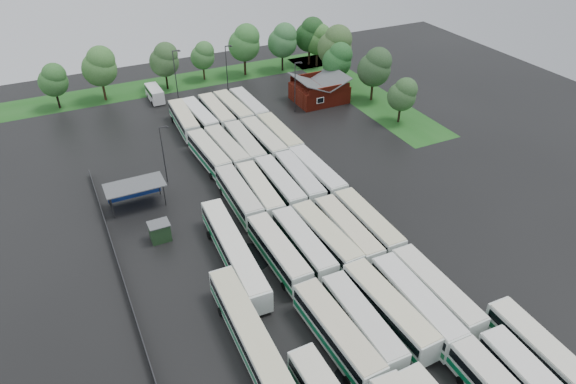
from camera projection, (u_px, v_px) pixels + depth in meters
name	position (u px, v px, depth m)	size (l,w,h in m)	color
ground	(316.00, 261.00, 63.61)	(160.00, 160.00, 0.00)	black
brick_building	(319.00, 92.00, 103.28)	(10.07, 8.60, 5.39)	#66160A
wash_shed	(134.00, 187.00, 72.15)	(8.20, 4.20, 3.58)	#2D2D30
utility_hut	(160.00, 231.00, 66.40)	(2.70, 2.20, 2.62)	#183418
grass_strip_north	(183.00, 82.00, 112.78)	(80.00, 10.00, 0.01)	#1C5218
grass_strip_east	(360.00, 92.00, 107.98)	(10.00, 50.00, 0.01)	#1C5218
west_fence	(121.00, 271.00, 61.18)	(0.10, 50.00, 1.20)	#2D2D30
bus_r1c0	(337.00, 334.00, 51.45)	(3.26, 13.43, 3.71)	silver
bus_r1c1	(362.00, 322.00, 52.77)	(2.89, 12.80, 3.55)	silver
bus_r1c2	(388.00, 309.00, 54.13)	(3.34, 13.52, 3.74)	silver
bus_r1c3	(416.00, 303.00, 54.85)	(3.13, 13.49, 3.74)	silver
bus_r1c4	(435.00, 292.00, 56.40)	(2.85, 13.09, 3.64)	silver
bus_r2c0	(278.00, 252.00, 61.95)	(2.89, 12.93, 3.59)	silver
bus_r2c1	(303.00, 245.00, 63.10)	(2.77, 12.83, 3.57)	silver
bus_r2c2	(326.00, 238.00, 64.22)	(3.27, 13.09, 3.62)	silver
bus_r2c3	(347.00, 232.00, 65.19)	(2.98, 13.11, 3.64)	silver
bus_r2c4	(368.00, 224.00, 66.62)	(2.88, 13.07, 3.63)	silver
bus_r3c0	(239.00, 196.00, 72.10)	(3.02, 12.91, 3.58)	silver
bus_r3c1	(260.00, 192.00, 72.89)	(3.34, 12.99, 3.59)	silver
bus_r3c2	(280.00, 185.00, 74.46)	(3.01, 12.93, 3.58)	silver
bus_r3c3	(299.00, 179.00, 75.64)	(3.37, 13.01, 3.59)	silver
bus_r3c4	(316.00, 174.00, 76.78)	(3.02, 13.36, 3.71)	silver
bus_r4c0	(209.00, 154.00, 81.96)	(3.31, 12.94, 3.57)	silver
bus_r4c1	(227.00, 150.00, 83.06)	(3.30, 13.12, 3.62)	silver
bus_r4c2	(245.00, 146.00, 84.25)	(3.15, 13.17, 3.65)	silver
bus_r4c3	(263.00, 141.00, 85.54)	(3.01, 13.25, 3.68)	silver
bus_r4c4	(279.00, 136.00, 86.95)	(2.84, 13.14, 3.65)	silver
bus_r5c0	(184.00, 120.00, 92.29)	(3.23, 12.90, 3.56)	silver
bus_r5c1	(200.00, 117.00, 93.37)	(3.35, 12.83, 3.54)	silver
bus_r5c2	(217.00, 114.00, 94.43)	(2.88, 13.11, 3.64)	silver
bus_r5c3	(233.00, 110.00, 95.79)	(3.27, 13.16, 3.64)	silver
bus_r5c4	(249.00, 107.00, 97.06)	(2.93, 12.91, 3.58)	silver
artic_bus_west_b	(234.00, 252.00, 62.05)	(3.59, 19.29, 3.56)	silver
artic_bus_west_c	(252.00, 339.00, 50.91)	(3.15, 19.30, 3.57)	silver
artic_bus_east	(570.00, 381.00, 46.95)	(3.29, 19.25, 3.56)	silver
minibus	(155.00, 93.00, 103.46)	(2.54, 6.48, 2.81)	white
tree_north_0	(53.00, 80.00, 98.03)	(5.52, 5.52, 9.15)	black
tree_north_1	(100.00, 66.00, 100.49)	(6.77, 6.77, 11.21)	#3A2616
tree_north_2	(165.00, 59.00, 105.83)	(6.07, 6.07, 10.06)	black
tree_north_3	(203.00, 55.00, 110.84)	(5.17, 5.17, 8.57)	#382518
tree_north_4	(245.00, 42.00, 112.14)	(6.95, 6.95, 11.51)	black
tree_north_5	(283.00, 40.00, 114.79)	(6.57, 6.57, 10.88)	black
tree_north_6	(311.00, 34.00, 117.87)	(6.72, 6.72, 11.13)	black
tree_east_0	(403.00, 94.00, 93.01)	(5.23, 5.23, 8.66)	black
tree_east_1	(375.00, 67.00, 100.67)	(6.57, 6.57, 10.88)	black
tree_east_2	(338.00, 60.00, 105.72)	(6.07, 6.07, 10.05)	#322417
tree_east_3	(336.00, 45.00, 109.10)	(7.37, 7.37, 12.21)	black
tree_east_4	(318.00, 39.00, 117.49)	(5.97, 5.97, 9.88)	black
lamp_post_ne	(296.00, 84.00, 96.84)	(1.51, 0.29, 9.80)	#2D2D30
lamp_post_nw	(164.00, 151.00, 75.88)	(1.43, 0.28, 9.27)	#2D2D30
lamp_post_back_w	(176.00, 73.00, 99.82)	(1.66, 0.32, 10.75)	#2D2D30
lamp_post_back_e	(227.00, 66.00, 104.57)	(1.53, 0.30, 9.93)	#2D2D30
puddle_1	(516.00, 382.00, 49.09)	(2.55, 2.55, 0.01)	black
puddle_2	(249.00, 258.00, 64.09)	(5.71, 5.71, 0.01)	black
puddle_3	(354.00, 249.00, 65.52)	(3.84, 3.84, 0.01)	black
puddle_4	(514.00, 318.00, 55.85)	(2.85, 2.85, 0.01)	black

